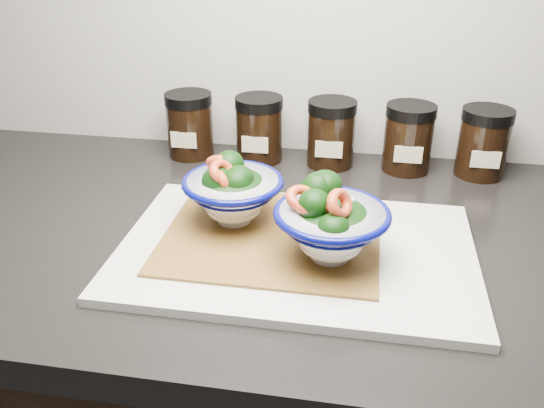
% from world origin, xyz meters
% --- Properties ---
extents(countertop, '(3.50, 0.60, 0.04)m').
position_xyz_m(countertop, '(0.00, 1.45, 0.88)').
color(countertop, black).
rests_on(countertop, cabinet).
extents(cutting_board, '(0.45, 0.30, 0.01)m').
position_xyz_m(cutting_board, '(0.08, 1.39, 0.91)').
color(cutting_board, beige).
rests_on(cutting_board, countertop).
extents(bamboo_mat, '(0.28, 0.24, 0.00)m').
position_xyz_m(bamboo_mat, '(0.05, 1.41, 0.91)').
color(bamboo_mat, brown).
rests_on(bamboo_mat, cutting_board).
extents(bowl_left, '(0.14, 0.14, 0.10)m').
position_xyz_m(bowl_left, '(-0.01, 1.44, 0.96)').
color(bowl_left, white).
rests_on(bowl_left, bamboo_mat).
extents(bowl_right, '(0.14, 0.14, 0.11)m').
position_xyz_m(bowl_right, '(0.12, 1.37, 0.96)').
color(bowl_right, white).
rests_on(bowl_right, bamboo_mat).
extents(spice_jar_a, '(0.08, 0.08, 0.11)m').
position_xyz_m(spice_jar_a, '(-0.15, 1.69, 0.96)').
color(spice_jar_a, black).
rests_on(spice_jar_a, countertop).
extents(spice_jar_b, '(0.08, 0.08, 0.11)m').
position_xyz_m(spice_jar_b, '(-0.03, 1.69, 0.96)').
color(spice_jar_b, black).
rests_on(spice_jar_b, countertop).
extents(spice_jar_c, '(0.08, 0.08, 0.11)m').
position_xyz_m(spice_jar_c, '(0.10, 1.69, 0.96)').
color(spice_jar_c, black).
rests_on(spice_jar_c, countertop).
extents(spice_jar_d, '(0.08, 0.08, 0.11)m').
position_xyz_m(spice_jar_d, '(0.23, 1.69, 0.96)').
color(spice_jar_d, black).
rests_on(spice_jar_d, countertop).
extents(spice_jar_e, '(0.08, 0.08, 0.11)m').
position_xyz_m(spice_jar_e, '(0.35, 1.69, 0.96)').
color(spice_jar_e, black).
rests_on(spice_jar_e, countertop).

